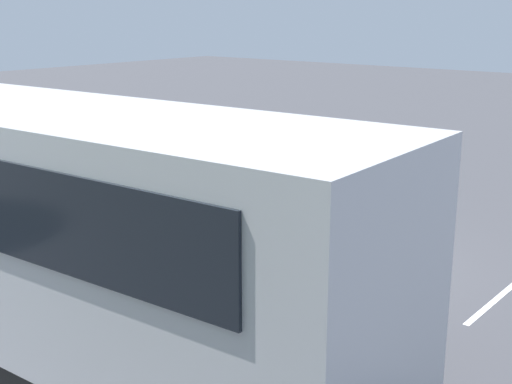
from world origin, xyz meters
The scene contains 10 objects.
ground_plane centered at (0.00, 0.00, 0.00)m, with size 80.00×80.00×0.00m, color #424247.
tour_bus centered at (0.93, 4.93, 1.64)m, with size 9.77×2.96×3.25m.
spectator_far_left centered at (-0.80, 2.26, 1.00)m, with size 0.57×0.39×1.67m.
spectator_left centered at (0.38, 2.32, 1.09)m, with size 0.58×0.35×1.82m.
spectator_centre centered at (1.58, 2.23, 1.07)m, with size 0.57×0.39×1.80m.
spectator_right centered at (2.54, 2.58, 0.98)m, with size 0.58×0.34×1.66m.
parked_motorcycle_silver centered at (-1.58, 2.99, 0.48)m, with size 2.05×0.58×0.99m.
stunt_motorcycle centered at (2.40, -2.63, 1.03)m, with size 1.92×0.79×1.81m.
bay_line_b centered at (-0.26, -1.07, 0.00)m, with size 0.12×3.83×0.01m.
bay_line_c centered at (2.55, -1.07, 0.00)m, with size 0.12×4.70×0.01m.
Camera 1 is at (-6.44, 9.82, 4.39)m, focal length 48.49 mm.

